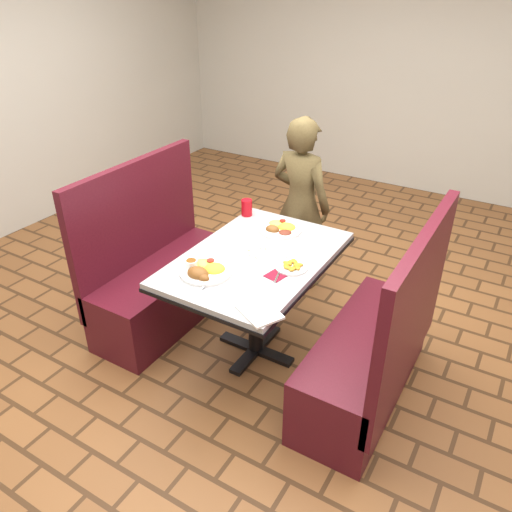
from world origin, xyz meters
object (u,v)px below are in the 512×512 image
(booth_bench_left, at_px, (162,278))
(far_dinner_plate, at_px, (281,227))
(diner_person, at_px, (301,205))
(dining_table, at_px, (256,269))
(booth_bench_right, at_px, (373,353))
(plantain_plate, at_px, (292,266))
(red_tumbler, at_px, (247,208))
(near_dinner_plate, at_px, (205,268))

(booth_bench_left, xyz_separation_m, far_dinner_plate, (0.76, 0.38, 0.45))
(booth_bench_left, height_order, diner_person, diner_person)
(dining_table, relative_size, booth_bench_right, 1.01)
(dining_table, relative_size, plantain_plate, 6.23)
(far_dinner_plate, bearing_deg, booth_bench_right, -24.69)
(red_tumbler, bearing_deg, booth_bench_right, -22.23)
(booth_bench_left, height_order, red_tumbler, booth_bench_left)
(dining_table, relative_size, red_tumbler, 10.37)
(near_dinner_plate, relative_size, red_tumbler, 2.58)
(dining_table, distance_m, plantain_plate, 0.28)
(diner_person, distance_m, far_dinner_plate, 0.60)
(booth_bench_left, distance_m, booth_bench_right, 1.60)
(booth_bench_right, bearing_deg, dining_table, 180.00)
(near_dinner_plate, bearing_deg, red_tumbler, 104.72)
(booth_bench_right, distance_m, red_tumbler, 1.34)
(booth_bench_left, relative_size, red_tumbler, 10.27)
(booth_bench_right, relative_size, near_dinner_plate, 3.97)
(near_dinner_plate, bearing_deg, booth_bench_left, 153.43)
(near_dinner_plate, distance_m, far_dinner_plate, 0.72)
(plantain_plate, xyz_separation_m, red_tumbler, (-0.61, 0.49, 0.05))
(plantain_plate, relative_size, red_tumbler, 1.66)
(near_dinner_plate, xyz_separation_m, plantain_plate, (0.40, 0.31, -0.02))
(diner_person, height_order, red_tumbler, diner_person)
(near_dinner_plate, bearing_deg, far_dinner_plate, 80.90)
(far_dinner_plate, height_order, plantain_plate, far_dinner_plate)
(dining_table, height_order, diner_person, diner_person)
(dining_table, bearing_deg, near_dinner_plate, -114.92)
(booth_bench_right, distance_m, far_dinner_plate, 1.02)
(diner_person, relative_size, red_tumbler, 11.78)
(booth_bench_left, height_order, far_dinner_plate, booth_bench_left)
(booth_bench_left, bearing_deg, red_tumbler, 47.20)
(diner_person, bearing_deg, near_dinner_plate, 97.06)
(booth_bench_right, height_order, near_dinner_plate, booth_bench_right)
(dining_table, height_order, booth_bench_left, booth_bench_left)
(dining_table, distance_m, far_dinner_plate, 0.40)
(booth_bench_right, xyz_separation_m, diner_person, (-0.97, 0.96, 0.36))
(red_tumbler, bearing_deg, diner_person, 68.97)
(far_dinner_plate, bearing_deg, booth_bench_left, -153.22)
(far_dinner_plate, height_order, red_tumbler, red_tumbler)
(booth_bench_left, bearing_deg, diner_person, 56.94)
(far_dinner_plate, distance_m, red_tumbler, 0.34)
(diner_person, relative_size, far_dinner_plate, 4.79)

